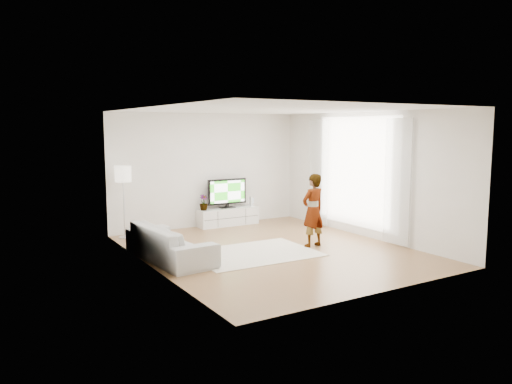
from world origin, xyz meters
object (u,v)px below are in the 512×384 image
rug (253,253)px  player (313,210)px  media_console (228,217)px  sofa (170,242)px  television (227,192)px  floor_lamp (123,177)px

rug → player: size_ratio=1.59×
media_console → rug: media_console is taller
player → sofa: (-2.89, 0.58, -0.44)m
media_console → rug: (-0.92, -2.79, -0.21)m
television → sofa: television is taller
media_console → floor_lamp: bearing=-178.6°
rug → floor_lamp: size_ratio=1.50×
floor_lamp → television: bearing=2.0°
media_console → player: 3.02m
media_console → floor_lamp: size_ratio=0.98×
media_console → rug: size_ratio=0.65×
floor_lamp → player: bearing=-43.0°
rug → sofa: bearing=164.2°
television → rug: size_ratio=0.44×
player → floor_lamp: bearing=-50.1°
media_console → player: size_ratio=1.04×
media_console → floor_lamp: floor_lamp is taller
media_console → television: size_ratio=1.49×
media_console → television: bearing=90.0°
television → sofa: (-2.47, -2.38, -0.51)m
media_console → sofa: size_ratio=0.71×
television → sofa: 3.47m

